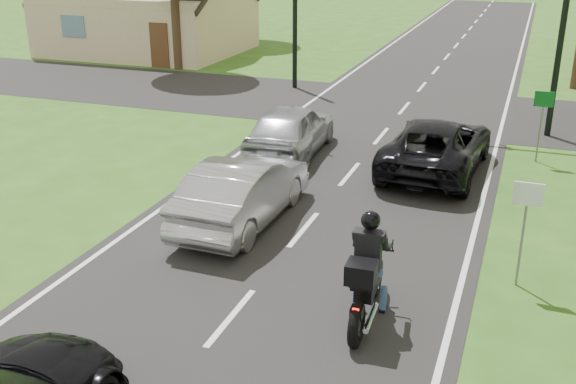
% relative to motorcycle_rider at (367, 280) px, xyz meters
% --- Properties ---
extents(ground, '(140.00, 140.00, 0.00)m').
position_rel_motorcycle_rider_xyz_m(ground, '(-2.26, -0.73, -0.82)').
color(ground, '#2C5317').
rests_on(ground, ground).
extents(road, '(8.00, 100.00, 0.01)m').
position_rel_motorcycle_rider_xyz_m(road, '(-2.26, 9.27, -0.81)').
color(road, black).
rests_on(road, ground).
extents(cross_road, '(60.00, 7.00, 0.01)m').
position_rel_motorcycle_rider_xyz_m(cross_road, '(-2.26, 15.27, -0.82)').
color(cross_road, black).
rests_on(cross_road, ground).
extents(motorcycle_rider, '(0.69, 2.43, 2.09)m').
position_rel_motorcycle_rider_xyz_m(motorcycle_rider, '(0.00, 0.00, 0.00)').
color(motorcycle_rider, black).
rests_on(motorcycle_rider, ground).
extents(dark_suv, '(2.75, 5.48, 1.49)m').
position_rel_motorcycle_rider_xyz_m(dark_suv, '(-0.05, 8.43, -0.06)').
color(dark_suv, black).
rests_on(dark_suv, road).
extents(silver_sedan, '(1.70, 4.70, 1.54)m').
position_rel_motorcycle_rider_xyz_m(silver_sedan, '(-3.75, 3.23, -0.04)').
color(silver_sedan, '#AFAFB4').
rests_on(silver_sedan, road).
extents(silver_suv, '(2.12, 4.75, 1.59)m').
position_rel_motorcycle_rider_xyz_m(silver_suv, '(-4.44, 8.39, -0.01)').
color(silver_suv, '#A9AAB1').
rests_on(silver_suv, road).
extents(traffic_signal, '(6.38, 0.44, 6.00)m').
position_rel_motorcycle_rider_xyz_m(traffic_signal, '(1.07, 13.27, 3.32)').
color(traffic_signal, black).
rests_on(traffic_signal, ground).
extents(signal_pole_far, '(0.20, 0.20, 6.00)m').
position_rel_motorcycle_rider_xyz_m(signal_pole_far, '(-7.46, 17.27, 2.18)').
color(signal_pole_far, black).
rests_on(signal_pole_far, ground).
extents(sign_white, '(0.55, 0.07, 2.12)m').
position_rel_motorcycle_rider_xyz_m(sign_white, '(2.44, 2.25, 0.78)').
color(sign_white, slate).
rests_on(sign_white, ground).
extents(sign_green, '(0.55, 0.07, 2.12)m').
position_rel_motorcycle_rider_xyz_m(sign_green, '(2.64, 10.25, 0.78)').
color(sign_green, slate).
rests_on(sign_green, ground).
extents(house, '(10.20, 8.00, 4.84)m').
position_rel_motorcycle_rider_xyz_m(house, '(-18.26, 23.27, 0.95)').
color(house, tan).
rests_on(house, ground).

